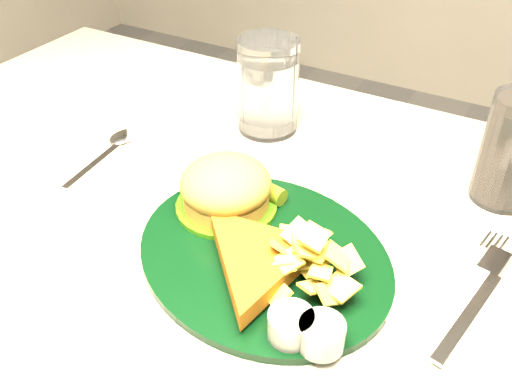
% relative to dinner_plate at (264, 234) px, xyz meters
% --- Properties ---
extents(dinner_plate, '(0.37, 0.34, 0.07)m').
position_rel_dinner_plate_xyz_m(dinner_plate, '(0.00, 0.00, 0.00)').
color(dinner_plate, black).
rests_on(dinner_plate, table).
extents(water_glass, '(0.11, 0.11, 0.14)m').
position_rel_dinner_plate_xyz_m(water_glass, '(-0.13, 0.25, 0.03)').
color(water_glass, white).
rests_on(water_glass, table).
extents(fork_napkin, '(0.17, 0.21, 0.01)m').
position_rel_dinner_plate_xyz_m(fork_napkin, '(0.21, 0.03, -0.03)').
color(fork_napkin, white).
rests_on(fork_napkin, table).
extents(spoon, '(0.06, 0.16, 0.01)m').
position_rel_dinner_plate_xyz_m(spoon, '(-0.28, 0.04, -0.03)').
color(spoon, silver).
rests_on(spoon, table).
extents(ramekin, '(0.05, 0.05, 0.03)m').
position_rel_dinner_plate_xyz_m(ramekin, '(-0.27, 0.14, -0.02)').
color(ramekin, silver).
rests_on(ramekin, table).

